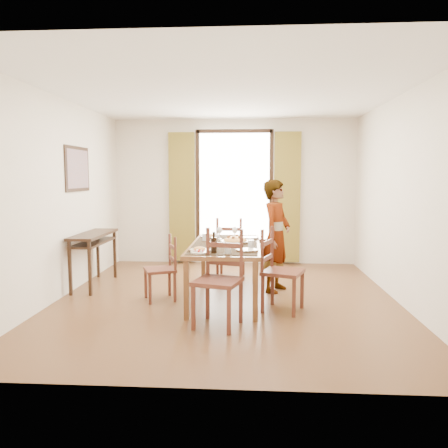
# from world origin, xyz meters

# --- Properties ---
(ground) EXTENTS (5.00, 5.00, 0.00)m
(ground) POSITION_xyz_m (0.00, 0.00, 0.00)
(ground) COLOR #482F16
(ground) RESTS_ON ground
(room_shell) EXTENTS (4.60, 5.10, 2.74)m
(room_shell) POSITION_xyz_m (-0.00, 0.13, 1.54)
(room_shell) COLOR silver
(room_shell) RESTS_ON ground
(console_table) EXTENTS (0.38, 1.20, 0.80)m
(console_table) POSITION_xyz_m (-2.03, 0.60, 0.68)
(console_table) COLOR black
(console_table) RESTS_ON ground
(dining_table) EXTENTS (0.91, 1.87, 0.76)m
(dining_table) POSITION_xyz_m (-0.02, -0.01, 0.69)
(dining_table) COLOR brown
(dining_table) RESTS_ON ground
(chair_west) EXTENTS (0.50, 0.50, 0.86)m
(chair_west) POSITION_xyz_m (-0.85, -0.08, 0.40)
(chair_west) COLOR #5B2D1E
(chair_west) RESTS_ON ground
(chair_north) EXTENTS (0.48, 0.48, 0.99)m
(chair_north) POSITION_xyz_m (-0.01, 1.28, 0.46)
(chair_north) COLOR #5B2D1E
(chair_north) RESTS_ON ground
(chair_south) EXTENTS (0.58, 0.58, 1.06)m
(chair_south) POSITION_xyz_m (-0.03, -1.04, 0.49)
(chair_south) COLOR #5B2D1E
(chair_south) RESTS_ON ground
(chair_east) EXTENTS (0.58, 0.58, 1.02)m
(chair_east) POSITION_xyz_m (0.68, -0.44, 0.47)
(chair_east) COLOR #5B2D1E
(chair_east) RESTS_ON ground
(man) EXTENTS (0.87, 0.82, 1.60)m
(man) POSITION_xyz_m (0.68, 0.48, 0.80)
(man) COLOR gray
(man) RESTS_ON ground
(plate_sw) EXTENTS (0.27, 0.27, 0.05)m
(plate_sw) POSITION_xyz_m (-0.29, -0.60, 0.78)
(plate_sw) COLOR silver
(plate_sw) RESTS_ON dining_table
(plate_se) EXTENTS (0.27, 0.27, 0.05)m
(plate_se) POSITION_xyz_m (0.28, -0.55, 0.78)
(plate_se) COLOR silver
(plate_se) RESTS_ON dining_table
(plate_nw) EXTENTS (0.27, 0.27, 0.05)m
(plate_nw) POSITION_xyz_m (-0.28, 0.57, 0.78)
(plate_nw) COLOR silver
(plate_nw) RESTS_ON dining_table
(plate_ne) EXTENTS (0.27, 0.27, 0.05)m
(plate_ne) POSITION_xyz_m (0.30, 0.51, 0.78)
(plate_ne) COLOR silver
(plate_ne) RESTS_ON dining_table
(pasta_platter) EXTENTS (0.40, 0.40, 0.10)m
(pasta_platter) POSITION_xyz_m (0.11, 0.10, 0.81)
(pasta_platter) COLOR #BD6418
(pasta_platter) RESTS_ON dining_table
(caprese_plate) EXTENTS (0.20, 0.20, 0.04)m
(caprese_plate) POSITION_xyz_m (-0.28, -0.73, 0.78)
(caprese_plate) COLOR silver
(caprese_plate) RESTS_ON dining_table
(wine_glass_a) EXTENTS (0.08, 0.08, 0.18)m
(wine_glass_a) POSITION_xyz_m (-0.11, -0.32, 0.85)
(wine_glass_a) COLOR white
(wine_glass_a) RESTS_ON dining_table
(wine_glass_b) EXTENTS (0.08, 0.08, 0.18)m
(wine_glass_b) POSITION_xyz_m (0.09, 0.38, 0.85)
(wine_glass_b) COLOR white
(wine_glass_b) RESTS_ON dining_table
(wine_glass_c) EXTENTS (0.08, 0.08, 0.18)m
(wine_glass_c) POSITION_xyz_m (-0.12, 0.38, 0.85)
(wine_glass_c) COLOR white
(wine_glass_c) RESTS_ON dining_table
(tumbler_a) EXTENTS (0.07, 0.07, 0.10)m
(tumbler_a) POSITION_xyz_m (0.32, -0.34, 0.81)
(tumbler_a) COLOR silver
(tumbler_a) RESTS_ON dining_table
(tumbler_b) EXTENTS (0.07, 0.07, 0.10)m
(tumbler_b) POSITION_xyz_m (-0.32, 0.25, 0.81)
(tumbler_b) COLOR silver
(tumbler_b) RESTS_ON dining_table
(tumbler_c) EXTENTS (0.07, 0.07, 0.10)m
(tumbler_c) POSITION_xyz_m (0.06, -0.74, 0.81)
(tumbler_c) COLOR silver
(tumbler_c) RESTS_ON dining_table
(wine_bottle) EXTENTS (0.07, 0.07, 0.25)m
(wine_bottle) POSITION_xyz_m (-0.11, -0.72, 0.88)
(wine_bottle) COLOR black
(wine_bottle) RESTS_ON dining_table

